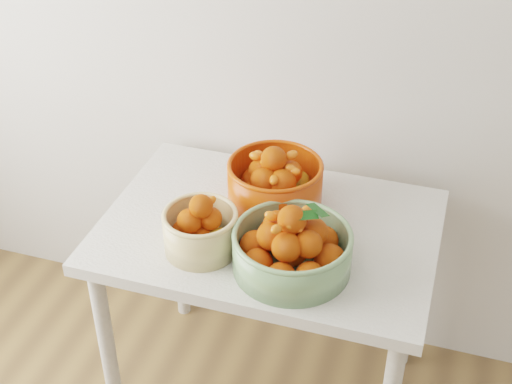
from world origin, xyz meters
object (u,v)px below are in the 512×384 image
table (269,250)px  bowl_cream (200,229)px  bowl_green (292,247)px  bowl_orange (275,184)px

table → bowl_cream: bowl_cream is taller
bowl_cream → bowl_green: (0.27, -0.00, 0.00)m
bowl_green → bowl_orange: 0.29m
bowl_green → bowl_orange: bearing=115.5°
table → bowl_green: bearing=-55.6°
bowl_orange → table: bearing=-82.7°
table → bowl_orange: (-0.01, 0.10, 0.18)m
bowl_green → bowl_cream: bearing=179.5°
table → bowl_cream: (-0.15, -0.16, 0.17)m
bowl_green → bowl_orange: (-0.13, 0.27, 0.01)m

